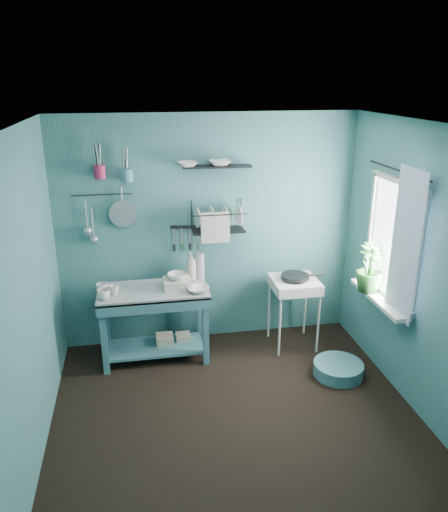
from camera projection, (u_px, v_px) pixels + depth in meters
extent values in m
plane|color=black|center=(236.00, 415.00, 4.42)|extent=(3.20, 3.20, 0.00)
plane|color=silver|center=(238.00, 126.00, 3.57)|extent=(3.20, 3.20, 0.00)
plane|color=#326467|center=(209.00, 232.00, 5.38)|extent=(3.20, 0.00, 3.20)
plane|color=#326467|center=(295.00, 398.00, 2.61)|extent=(3.20, 0.00, 3.20)
plane|color=#326467|center=(28.00, 301.00, 3.73)|extent=(0.00, 3.00, 3.00)
plane|color=#326467|center=(420.00, 273.00, 4.27)|extent=(0.00, 3.00, 3.00)
cube|color=#376975|center=(155.00, 324.00, 5.21)|extent=(1.15, 0.63, 0.79)
imported|color=silver|center=(104.00, 295.00, 4.83)|extent=(0.12, 0.12, 0.10)
imported|color=silver|center=(114.00, 290.00, 4.94)|extent=(0.14, 0.14, 0.09)
imported|color=silver|center=(102.00, 288.00, 4.98)|extent=(0.17, 0.17, 0.10)
cube|color=#BAB7AA|center=(177.00, 284.00, 5.09)|extent=(0.28, 0.22, 0.10)
imported|color=silver|center=(177.00, 276.00, 5.06)|extent=(0.20, 0.19, 0.06)
imported|color=#BAB7AA|center=(191.00, 266.00, 5.28)|extent=(0.12, 0.12, 0.30)
cylinder|color=#A4AEB7|center=(200.00, 265.00, 5.32)|extent=(0.09, 0.09, 0.28)
imported|color=silver|center=(198.00, 289.00, 5.01)|extent=(0.22, 0.22, 0.05)
cube|color=silver|center=(293.00, 312.00, 5.48)|extent=(0.56, 0.56, 0.78)
cylinder|color=black|center=(295.00, 276.00, 5.33)|extent=(0.30, 0.30, 0.03)
cube|color=black|center=(185.00, 227.00, 5.29)|extent=(0.32, 0.07, 0.03)
cube|color=black|center=(218.00, 217.00, 5.21)|extent=(0.57, 0.29, 0.32)
cube|color=black|center=(217.00, 166.00, 5.06)|extent=(0.71, 0.23, 0.02)
imported|color=silver|center=(187.00, 155.00, 4.97)|extent=(0.23, 0.23, 0.05)
imported|color=silver|center=(220.00, 155.00, 5.03)|extent=(0.25, 0.25, 0.06)
cylinder|color=#9C1C47|center=(100.00, 172.00, 4.89)|extent=(0.11, 0.11, 0.13)
cylinder|color=teal|center=(127.00, 175.00, 4.95)|extent=(0.11, 0.11, 0.13)
cylinder|color=#ABACB3|center=(123.00, 214.00, 5.10)|extent=(0.28, 0.03, 0.28)
cylinder|color=#ABACB3|center=(86.00, 214.00, 5.04)|extent=(0.01, 0.01, 0.30)
cylinder|color=#ABACB3|center=(93.00, 223.00, 5.08)|extent=(0.01, 0.01, 0.30)
cylinder|color=black|center=(102.00, 195.00, 5.02)|extent=(0.60, 0.01, 0.01)
plane|color=white|center=(394.00, 240.00, 4.63)|extent=(0.00, 1.10, 1.10)
cube|color=silver|center=(379.00, 299.00, 4.82)|extent=(0.16, 0.95, 0.04)
plane|color=silver|center=(405.00, 246.00, 4.32)|extent=(0.00, 1.35, 1.35)
cylinder|color=black|center=(398.00, 170.00, 4.40)|extent=(0.02, 1.05, 0.02)
imported|color=#2A6428|center=(370.00, 268.00, 4.87)|extent=(0.32, 0.32, 0.48)
cube|color=#9D9175|center=(165.00, 344.00, 5.37)|extent=(0.18, 0.18, 0.22)
cube|color=#9D9175|center=(183.00, 342.00, 5.44)|extent=(0.15, 0.15, 0.20)
cylinder|color=teal|center=(338.00, 369.00, 5.01)|extent=(0.50, 0.50, 0.13)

